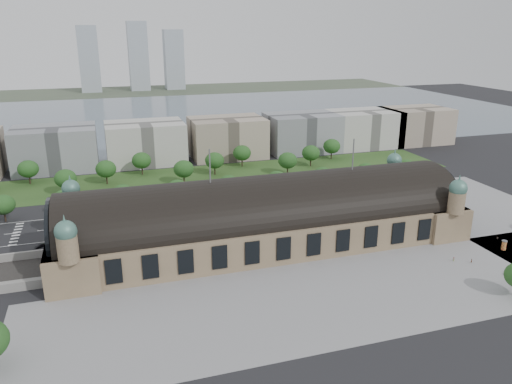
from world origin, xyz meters
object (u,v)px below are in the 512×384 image
object	(u,v)px
petrol_station	(109,196)
bus_mid	(287,207)
pedestrian_1	(471,261)
traffic_car_2	(57,237)
parked_car_3	(140,234)
parked_car_6	(138,230)
parked_car_1	(128,231)
parked_car_4	(135,234)
pedestrian_0	(454,259)
bus_east	(284,209)
traffic_car_6	(407,194)
traffic_car_3	(202,210)
traffic_car_4	(221,215)
parked_car_5	(202,223)
bus_west	(259,210)
parked_car_0	(40,246)
pedestrian_2	(497,238)
traffic_car_5	(304,198)
parked_car_2	(83,240)
advertising_column	(504,245)

from	to	relation	value
petrol_station	bus_mid	world-z (taller)	petrol_station
petrol_station	pedestrian_1	distance (m)	155.18
traffic_car_2	parked_car_3	world-z (taller)	parked_car_3
parked_car_6	petrol_station	bearing A→B (deg)	170.67
parked_car_1	parked_car_4	xyz separation A→B (m)	(2.31, -3.88, -0.04)
parked_car_3	pedestrian_0	world-z (taller)	pedestrian_0
traffic_car_2	bus_east	world-z (taller)	bus_east
traffic_car_6	parked_car_6	size ratio (longest dim) A/B	1.25
bus_mid	parked_car_6	bearing A→B (deg)	95.97
traffic_car_3	traffic_car_4	size ratio (longest dim) A/B	1.41
parked_car_5	bus_west	distance (m)	26.74
parked_car_0	pedestrian_2	size ratio (longest dim) A/B	2.48
traffic_car_5	parked_car_5	bearing A→B (deg)	103.14
traffic_car_5	parked_car_2	distance (m)	100.74
pedestrian_2	traffic_car_5	bearing A→B (deg)	-7.08
parked_car_0	parked_car_4	distance (m)	34.24
parked_car_3	pedestrian_1	xyz separation A→B (m)	(106.16, -58.56, 0.04)
petrol_station	bus_mid	size ratio (longest dim) A/B	1.17
parked_car_2	bus_east	size ratio (longest dim) A/B	0.43
pedestrian_2	parked_car_6	bearing A→B (deg)	23.95
bus_west	parked_car_4	bearing A→B (deg)	101.97
parked_car_6	pedestrian_0	xyz separation A→B (m)	(101.87, -59.58, 0.11)
bus_east	pedestrian_0	distance (m)	73.66
traffic_car_4	traffic_car_2	bearing A→B (deg)	-88.37
advertising_column	traffic_car_5	bearing A→B (deg)	122.57
pedestrian_0	bus_mid	bearing A→B (deg)	141.51
traffic_car_4	bus_east	xyz separation A→B (m)	(26.94, -3.86, 1.06)
parked_car_0	pedestrian_2	distance (m)	171.41
parked_car_2	traffic_car_6	bearing A→B (deg)	55.30
parked_car_2	pedestrian_0	xyz separation A→B (m)	(122.31, -55.58, 0.00)
parked_car_1	pedestrian_1	distance (m)	126.85
pedestrian_0	pedestrian_1	bearing A→B (deg)	-9.85
traffic_car_3	petrol_station	bearing A→B (deg)	52.41
petrol_station	parked_car_6	xyz separation A→B (m)	(9.41, -40.28, -2.28)
parked_car_1	bus_west	xyz separation A→B (m)	(55.56, 5.50, 0.84)
traffic_car_2	bus_west	xyz separation A→B (m)	(81.91, 2.76, 0.87)
bus_mid	parked_car_0	bearing A→B (deg)	96.88
traffic_car_6	bus_mid	distance (m)	62.90
petrol_station	parked_car_6	distance (m)	41.43
traffic_car_3	bus_mid	world-z (taller)	bus_mid
parked_car_2	bus_east	bearing A→B (deg)	55.63
petrol_station	advertising_column	xyz separation A→B (m)	(134.68, -97.50, -1.03)
traffic_car_3	parked_car_4	size ratio (longest dim) A/B	1.30
traffic_car_4	parked_car_2	bearing A→B (deg)	-81.04
parked_car_3	bus_mid	xyz separation A→B (m)	(64.17, 8.37, 0.89)
pedestrian_1	traffic_car_3	bearing A→B (deg)	71.37
bus_east	advertising_column	bearing A→B (deg)	-131.65
bus_mid	parked_car_2	bearing A→B (deg)	97.72
parked_car_5	pedestrian_0	xyz separation A→B (m)	(76.04, -59.58, -0.04)
petrol_station	pedestrian_2	world-z (taller)	petrol_station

